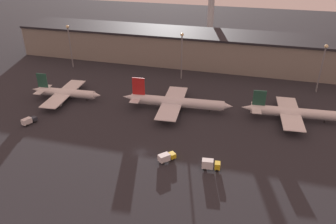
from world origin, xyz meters
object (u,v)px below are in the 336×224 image
(service_vehicle_2, at_px, (29,121))
(control_tower, at_px, (211,5))
(airplane_1, at_px, (176,102))
(service_vehicle_3, at_px, (166,157))
(airplane_2, at_px, (293,113))
(airplane_0, at_px, (66,93))
(service_vehicle_1, at_px, (210,164))

(service_vehicle_2, distance_m, control_tower, 153.08)
(airplane_1, relative_size, service_vehicle_3, 8.07)
(service_vehicle_2, bearing_deg, airplane_2, -51.09)
(airplane_0, bearing_deg, airplane_1, -0.58)
(airplane_1, distance_m, service_vehicle_1, 44.98)
(control_tower, bearing_deg, airplane_1, -88.61)
(control_tower, bearing_deg, airplane_0, -113.69)
(airplane_2, bearing_deg, service_vehicle_3, -139.94)
(airplane_1, bearing_deg, airplane_0, 179.42)
(airplane_0, bearing_deg, service_vehicle_2, -99.10)
(airplane_2, distance_m, service_vehicle_1, 51.76)
(service_vehicle_3, bearing_deg, airplane_0, 101.72)
(airplane_2, xyz_separation_m, service_vehicle_1, (-28.44, -43.22, -1.41))
(service_vehicle_3, height_order, control_tower, control_tower)
(airplane_2, xyz_separation_m, service_vehicle_3, (-43.75, -42.78, -1.68))
(airplane_1, bearing_deg, control_tower, 87.09)
(airplane_2, height_order, service_vehicle_3, airplane_2)
(service_vehicle_2, height_order, service_vehicle_3, service_vehicle_3)
(airplane_0, relative_size, airplane_1, 0.71)
(airplane_1, distance_m, service_vehicle_2, 62.86)
(airplane_0, distance_m, airplane_2, 103.94)
(airplane_0, distance_m, airplane_1, 53.58)
(airplane_2, distance_m, service_vehicle_3, 61.21)
(airplane_0, xyz_separation_m, service_vehicle_2, (-2.16, -25.73, -1.59))
(control_tower, bearing_deg, service_vehicle_1, -80.81)
(airplane_1, xyz_separation_m, service_vehicle_1, (21.78, -39.32, -1.62))
(airplane_1, relative_size, service_vehicle_2, 7.60)
(service_vehicle_2, xyz_separation_m, control_tower, (52.90, 141.41, 25.30))
(service_vehicle_3, bearing_deg, airplane_1, 51.73)
(control_tower, bearing_deg, service_vehicle_2, -110.51)
(airplane_0, xyz_separation_m, service_vehicle_1, (75.25, -35.84, -1.24))
(service_vehicle_1, xyz_separation_m, service_vehicle_2, (-77.40, 10.10, -0.36))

